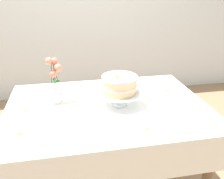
% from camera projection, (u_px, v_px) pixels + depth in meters
% --- Properties ---
extents(dining_table, '(1.40, 1.00, 0.74)m').
position_uv_depth(dining_table, '(108.00, 118.00, 1.71)').
color(dining_table, white).
rests_on(dining_table, ground).
extents(linen_napkin, '(0.33, 0.33, 0.00)m').
position_uv_depth(linen_napkin, '(119.00, 105.00, 1.69)').
color(linen_napkin, white).
rests_on(linen_napkin, dining_table).
extents(cake_stand, '(0.29, 0.29, 0.10)m').
position_uv_depth(cake_stand, '(119.00, 95.00, 1.66)').
color(cake_stand, silver).
rests_on(cake_stand, linen_napkin).
extents(layer_cake, '(0.24, 0.24, 0.12)m').
position_uv_depth(layer_cake, '(120.00, 84.00, 1.63)').
color(layer_cake, beige).
rests_on(layer_cake, cake_stand).
extents(flower_vase, '(0.11, 0.11, 0.34)m').
position_uv_depth(flower_vase, '(55.00, 84.00, 1.68)').
color(flower_vase, silver).
rests_on(flower_vase, dining_table).
extents(loose_petal_0, '(0.04, 0.04, 0.00)m').
position_uv_depth(loose_petal_0, '(147.00, 129.00, 1.41)').
color(loose_petal_0, yellow).
rests_on(loose_petal_0, dining_table).
extents(loose_petal_1, '(0.04, 0.03, 0.01)m').
position_uv_depth(loose_petal_1, '(25.00, 111.00, 1.61)').
color(loose_petal_1, orange).
rests_on(loose_petal_1, dining_table).
extents(loose_petal_2, '(0.05, 0.04, 0.01)m').
position_uv_depth(loose_petal_2, '(168.00, 90.00, 1.93)').
color(loose_petal_2, orange).
rests_on(loose_petal_2, dining_table).
extents(loose_petal_3, '(0.05, 0.04, 0.01)m').
position_uv_depth(loose_petal_3, '(20.00, 134.00, 1.36)').
color(loose_petal_3, orange).
rests_on(loose_petal_3, dining_table).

